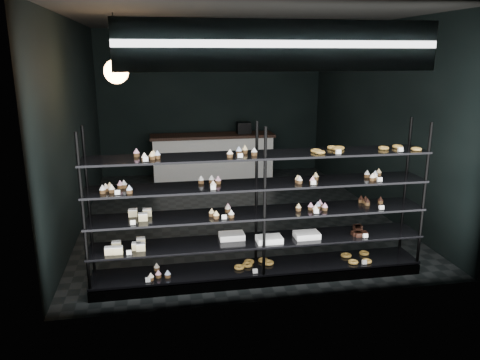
# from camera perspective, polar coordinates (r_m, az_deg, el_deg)

# --- Properties ---
(room) EXTENTS (5.01, 6.01, 3.20)m
(room) POSITION_cam_1_polar(r_m,az_deg,el_deg) (7.75, -0.77, 7.15)
(room) COLOR black
(room) RESTS_ON ground
(display_shelf) EXTENTS (4.00, 0.50, 1.91)m
(display_shelf) POSITION_cam_1_polar(r_m,az_deg,el_deg) (5.62, 2.15, -6.16)
(display_shelf) COLOR black
(display_shelf) RESTS_ON room
(signage) EXTENTS (3.30, 0.05, 0.50)m
(signage) POSITION_cam_1_polar(r_m,az_deg,el_deg) (4.81, 5.20, 16.03)
(signage) COLOR #0C0C3C
(signage) RESTS_ON room
(pendant_lamp) EXTENTS (0.32, 0.32, 0.89)m
(pendant_lamp) POSITION_cam_1_polar(r_m,az_deg,el_deg) (6.45, -14.86, 12.67)
(pendant_lamp) COLOR black
(pendant_lamp) RESTS_ON room
(service_counter) EXTENTS (2.70, 0.65, 1.23)m
(service_counter) POSITION_cam_1_polar(r_m,az_deg,el_deg) (10.37, -3.29, 2.98)
(service_counter) COLOR silver
(service_counter) RESTS_ON room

